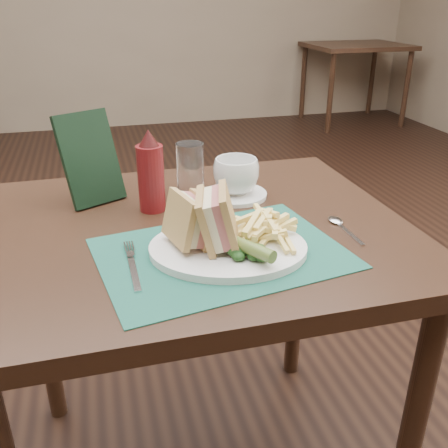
# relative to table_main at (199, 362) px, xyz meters

# --- Properties ---
(floor) EXTENTS (7.00, 7.00, 0.00)m
(floor) POSITION_rel_table_main_xyz_m (0.00, 0.50, -0.38)
(floor) COLOR black
(floor) RESTS_ON ground
(wall_back) EXTENTS (6.00, 0.00, 6.00)m
(wall_back) POSITION_rel_table_main_xyz_m (0.00, 4.00, -0.38)
(wall_back) COLOR gray
(wall_back) RESTS_ON ground
(table_main) EXTENTS (0.90, 0.75, 0.75)m
(table_main) POSITION_rel_table_main_xyz_m (0.00, 0.00, 0.00)
(table_main) COLOR black
(table_main) RESTS_ON ground
(table_bg_right) EXTENTS (0.90, 0.75, 0.75)m
(table_bg_right) POSITION_rel_table_main_xyz_m (2.32, 3.58, 0.00)
(table_bg_right) COLOR black
(table_bg_right) RESTS_ON ground
(placemat) EXTENTS (0.50, 0.39, 0.00)m
(placemat) POSITION_rel_table_main_xyz_m (0.02, -0.14, 0.38)
(placemat) COLOR #1A5444
(placemat) RESTS_ON table_main
(plate) EXTENTS (0.35, 0.30, 0.01)m
(plate) POSITION_rel_table_main_xyz_m (0.03, -0.14, 0.38)
(plate) COLOR white
(plate) RESTS_ON placemat
(sandwich_half_a) EXTENTS (0.10, 0.12, 0.10)m
(sandwich_half_a) POSITION_rel_table_main_xyz_m (-0.05, -0.12, 0.44)
(sandwich_half_a) COLOR tan
(sandwich_half_a) RESTS_ON plate
(sandwich_half_b) EXTENTS (0.10, 0.13, 0.11)m
(sandwich_half_b) POSITION_rel_table_main_xyz_m (-0.01, -0.13, 0.45)
(sandwich_half_b) COLOR tan
(sandwich_half_b) RESTS_ON plate
(kale_garnish) EXTENTS (0.11, 0.08, 0.03)m
(kale_garnish) POSITION_rel_table_main_xyz_m (0.05, -0.20, 0.41)
(kale_garnish) COLOR #143413
(kale_garnish) RESTS_ON plate
(pickle_spear) EXTENTS (0.08, 0.12, 0.03)m
(pickle_spear) POSITION_rel_table_main_xyz_m (0.05, -0.20, 0.41)
(pickle_spear) COLOR #4F6627
(pickle_spear) RESTS_ON plate
(fries_pile) EXTENTS (0.18, 0.20, 0.05)m
(fries_pile) POSITION_rel_table_main_xyz_m (0.11, -0.13, 0.42)
(fries_pile) COLOR #FFE47F
(fries_pile) RESTS_ON plate
(fork) EXTENTS (0.04, 0.17, 0.01)m
(fork) POSITION_rel_table_main_xyz_m (-0.15, -0.15, 0.38)
(fork) COLOR silver
(fork) RESTS_ON placemat
(spoon) EXTENTS (0.04, 0.15, 0.01)m
(spoon) POSITION_rel_table_main_xyz_m (0.30, -0.11, 0.38)
(spoon) COLOR silver
(spoon) RESTS_ON table_main
(saucer) EXTENTS (0.16, 0.16, 0.01)m
(saucer) POSITION_rel_table_main_xyz_m (0.13, 0.13, 0.38)
(saucer) COLOR white
(saucer) RESTS_ON table_main
(coffee_cup) EXTENTS (0.15, 0.15, 0.09)m
(coffee_cup) POSITION_rel_table_main_xyz_m (0.13, 0.13, 0.43)
(coffee_cup) COLOR white
(coffee_cup) RESTS_ON saucer
(drinking_glass) EXTENTS (0.08, 0.08, 0.13)m
(drinking_glass) POSITION_rel_table_main_xyz_m (0.02, 0.17, 0.44)
(drinking_glass) COLOR white
(drinking_glass) RESTS_ON table_main
(ketchup_bottle) EXTENTS (0.08, 0.08, 0.19)m
(ketchup_bottle) POSITION_rel_table_main_xyz_m (-0.08, 0.10, 0.47)
(ketchup_bottle) COLOR #601013
(ketchup_bottle) RESTS_ON table_main
(check_presenter) EXTENTS (0.15, 0.13, 0.21)m
(check_presenter) POSITION_rel_table_main_xyz_m (-0.20, 0.19, 0.48)
(check_presenter) COLOR black
(check_presenter) RESTS_ON table_main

